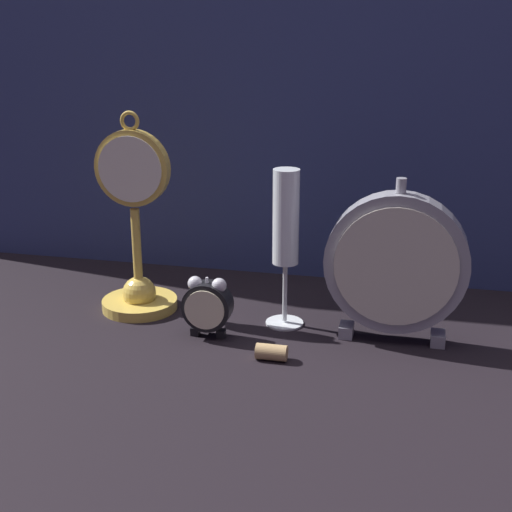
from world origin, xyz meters
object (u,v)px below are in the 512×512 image
Objects in this scene: mantel_clock_silver at (396,264)px; champagne_flute at (286,230)px; pocket_watch_on_stand at (136,245)px; wine_cork at (272,352)px; alarm_clock_twin_bell at (207,304)px.

mantel_clock_silver is 0.16m from champagne_flute.
wine_cork is at bearing -28.20° from pocket_watch_on_stand.
alarm_clock_twin_bell is at bearing -170.11° from mantel_clock_silver.
mantel_clock_silver reaches higher than wine_cork.
mantel_clock_silver is at bearing 9.89° from alarm_clock_twin_bell.
pocket_watch_on_stand is 1.32× the size of champagne_flute.
pocket_watch_on_stand is 0.29m from wine_cork.
champagne_flute reaches higher than wine_cork.
pocket_watch_on_stand is 3.43× the size of alarm_clock_twin_bell.
alarm_clock_twin_bell is 0.38× the size of mantel_clock_silver.
mantel_clock_silver is at bearing -4.48° from pocket_watch_on_stand.
pocket_watch_on_stand is 0.24m from champagne_flute.
mantel_clock_silver is at bearing 32.28° from wine_cork.
wine_cork is (-0.15, -0.10, -0.10)m from mantel_clock_silver.
champagne_flute is (0.23, -0.01, 0.04)m from pocket_watch_on_stand.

